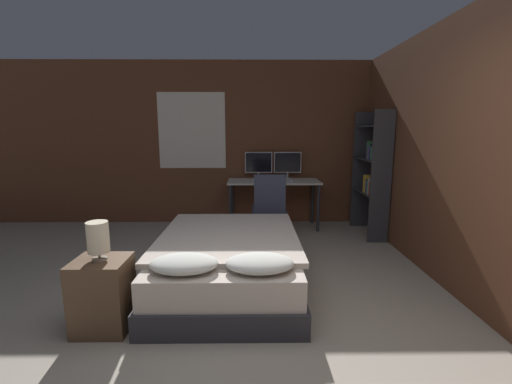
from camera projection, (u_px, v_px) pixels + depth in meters
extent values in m
plane|color=#9E9384|center=(267.00, 376.00, 2.24)|extent=(20.00, 20.00, 0.00)
cube|color=brown|center=(257.00, 144.00, 5.78)|extent=(12.00, 0.06, 2.70)
cube|color=silver|center=(192.00, 131.00, 5.69)|extent=(1.11, 0.01, 1.25)
cube|color=black|center=(192.00, 131.00, 5.69)|extent=(1.03, 0.01, 1.17)
cube|color=brown|center=(445.00, 153.00, 3.50)|extent=(0.06, 12.00, 2.70)
cube|color=#2D2D33|center=(229.00, 275.00, 3.53)|extent=(1.37, 1.97, 0.22)
cube|color=beige|center=(228.00, 253.00, 3.49)|extent=(1.31, 1.91, 0.25)
cube|color=beige|center=(229.00, 235.00, 3.58)|extent=(1.41, 1.66, 0.05)
ellipsoid|color=silver|center=(184.00, 263.00, 2.73)|extent=(0.55, 0.38, 0.13)
ellipsoid|color=silver|center=(260.00, 263.00, 2.74)|extent=(0.55, 0.38, 0.13)
cube|color=brown|center=(103.00, 295.00, 2.73)|extent=(0.42, 0.38, 0.59)
cylinder|color=gray|center=(100.00, 259.00, 2.67)|extent=(0.11, 0.11, 0.01)
cylinder|color=gray|center=(99.00, 255.00, 2.67)|extent=(0.02, 0.02, 0.05)
cylinder|color=beige|center=(98.00, 237.00, 2.64)|extent=(0.16, 0.16, 0.24)
cube|color=beige|center=(274.00, 181.00, 5.52)|extent=(1.48, 0.60, 0.03)
cylinder|color=#2D2D33|center=(231.00, 209.00, 5.34)|extent=(0.05, 0.05, 0.75)
cylinder|color=#2D2D33|center=(318.00, 208.00, 5.36)|extent=(0.05, 0.05, 0.75)
cylinder|color=#2D2D33|center=(232.00, 202.00, 5.83)|extent=(0.05, 0.05, 0.75)
cylinder|color=#2D2D33|center=(313.00, 202.00, 5.85)|extent=(0.05, 0.05, 0.75)
cylinder|color=#B7B7BC|center=(259.00, 178.00, 5.71)|extent=(0.16, 0.16, 0.01)
cylinder|color=#B7B7BC|center=(259.00, 175.00, 5.70)|extent=(0.03, 0.03, 0.09)
cube|color=#B7B7BC|center=(259.00, 162.00, 5.67)|extent=(0.45, 0.03, 0.34)
cube|color=black|center=(259.00, 162.00, 5.65)|extent=(0.42, 0.00, 0.31)
cylinder|color=#B7B7BC|center=(287.00, 178.00, 5.72)|extent=(0.16, 0.16, 0.01)
cylinder|color=#B7B7BC|center=(287.00, 175.00, 5.71)|extent=(0.03, 0.03, 0.09)
cube|color=#B7B7BC|center=(288.00, 162.00, 5.67)|extent=(0.45, 0.03, 0.34)
cube|color=black|center=(288.00, 162.00, 5.66)|extent=(0.42, 0.00, 0.31)
cube|color=#B7B7BC|center=(274.00, 182.00, 5.33)|extent=(0.34, 0.13, 0.02)
ellipsoid|color=#B7B7BC|center=(291.00, 181.00, 5.33)|extent=(0.07, 0.05, 0.04)
cylinder|color=black|center=(269.00, 240.00, 4.94)|extent=(0.52, 0.52, 0.04)
cylinder|color=gray|center=(269.00, 226.00, 4.90)|extent=(0.05, 0.05, 0.38)
cube|color=#33384C|center=(269.00, 211.00, 4.86)|extent=(0.47, 0.47, 0.07)
cube|color=#33384C|center=(270.00, 193.00, 4.60)|extent=(0.42, 0.05, 0.51)
cube|color=#333338|center=(381.00, 178.00, 4.73)|extent=(0.29, 0.02, 1.86)
cube|color=#333338|center=(361.00, 171.00, 5.58)|extent=(0.29, 0.02, 1.86)
cube|color=#333338|center=(369.00, 192.00, 5.20)|extent=(0.29, 0.84, 0.02)
cube|color=#333338|center=(371.00, 159.00, 5.11)|extent=(0.29, 0.84, 0.02)
cube|color=#333338|center=(373.00, 126.00, 5.02)|extent=(0.29, 0.84, 0.02)
cube|color=orange|center=(379.00, 190.00, 4.80)|extent=(0.24, 0.03, 0.18)
cube|color=#337042|center=(378.00, 190.00, 4.84)|extent=(0.24, 0.03, 0.17)
cube|color=#B2332D|center=(377.00, 189.00, 4.88)|extent=(0.24, 0.03, 0.19)
cube|color=#BCB29E|center=(376.00, 186.00, 4.91)|extent=(0.24, 0.03, 0.25)
cube|color=teal|center=(375.00, 187.00, 4.96)|extent=(0.24, 0.04, 0.21)
cube|color=#28282D|center=(374.00, 187.00, 5.00)|extent=(0.24, 0.04, 0.21)
cube|color=#BCB29E|center=(373.00, 187.00, 5.04)|extent=(0.24, 0.02, 0.19)
cube|color=gold|center=(372.00, 186.00, 5.08)|extent=(0.24, 0.03, 0.21)
cube|color=gold|center=(371.00, 184.00, 5.12)|extent=(0.24, 0.04, 0.26)
cube|color=#7A387F|center=(382.00, 153.00, 4.70)|extent=(0.24, 0.03, 0.22)
cube|color=#337042|center=(381.00, 152.00, 4.74)|extent=(0.24, 0.02, 0.25)
cube|color=teal|center=(380.00, 154.00, 4.77)|extent=(0.24, 0.02, 0.18)
cube|color=#337042|center=(379.00, 154.00, 4.81)|extent=(0.24, 0.02, 0.19)
cube|color=#28282D|center=(378.00, 152.00, 4.84)|extent=(0.24, 0.02, 0.23)
cube|color=#2D4784|center=(377.00, 153.00, 4.87)|extent=(0.24, 0.03, 0.19)
cube|color=#7A387F|center=(376.00, 153.00, 4.91)|extent=(0.24, 0.04, 0.17)
cube|color=#337042|center=(375.00, 150.00, 4.95)|extent=(0.24, 0.03, 0.26)
cube|color=#28282D|center=(374.00, 151.00, 4.99)|extent=(0.24, 0.03, 0.24)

